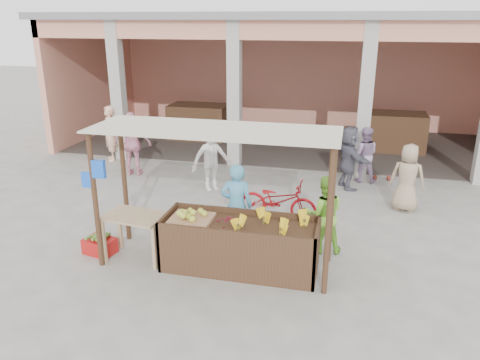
% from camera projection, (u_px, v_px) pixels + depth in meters
% --- Properties ---
extents(ground, '(60.00, 60.00, 0.00)m').
position_uv_depth(ground, '(212.00, 264.00, 8.11)').
color(ground, slate).
rests_on(ground, ground).
extents(market_building, '(14.40, 6.40, 4.20)m').
position_uv_depth(market_building, '(289.00, 61.00, 15.41)').
color(market_building, tan).
rests_on(market_building, ground).
extents(fruit_stall, '(2.60, 0.95, 0.80)m').
position_uv_depth(fruit_stall, '(240.00, 247.00, 7.87)').
color(fruit_stall, '#49301D').
rests_on(fruit_stall, ground).
extents(stall_awning, '(4.09, 1.35, 2.39)m').
position_uv_depth(stall_awning, '(210.00, 154.00, 7.52)').
color(stall_awning, '#49301D').
rests_on(stall_awning, ground).
extents(banana_heap, '(1.16, 0.63, 0.21)m').
position_uv_depth(banana_heap, '(270.00, 222.00, 7.58)').
color(banana_heap, gold).
rests_on(banana_heap, fruit_stall).
extents(melon_tray, '(0.70, 0.61, 0.19)m').
position_uv_depth(melon_tray, '(192.00, 216.00, 7.88)').
color(melon_tray, '#AB7B58').
rests_on(melon_tray, fruit_stall).
extents(berry_heap, '(0.48, 0.40, 0.15)m').
position_uv_depth(berry_heap, '(228.00, 220.00, 7.74)').
color(berry_heap, maroon).
rests_on(berry_heap, fruit_stall).
extents(side_table, '(1.10, 0.81, 0.83)m').
position_uv_depth(side_table, '(135.00, 222.00, 8.10)').
color(side_table, tan).
rests_on(side_table, ground).
extents(papaya_pile, '(0.78, 0.44, 0.22)m').
position_uv_depth(papaya_pile, '(134.00, 209.00, 8.02)').
color(papaya_pile, '#47862B').
rests_on(papaya_pile, side_table).
extents(red_crate, '(0.61, 0.49, 0.28)m').
position_uv_depth(red_crate, '(100.00, 246.00, 8.46)').
color(red_crate, '#AF1412').
rests_on(red_crate, ground).
extents(plantain_bundle, '(0.41, 0.29, 0.08)m').
position_uv_depth(plantain_bundle, '(99.00, 237.00, 8.40)').
color(plantain_bundle, '#598A32').
rests_on(plantain_bundle, red_crate).
extents(produce_sacks, '(0.79, 0.49, 0.60)m').
position_uv_depth(produce_sacks, '(383.00, 170.00, 12.18)').
color(produce_sacks, maroon).
rests_on(produce_sacks, ground).
extents(vendor_blue, '(0.71, 0.57, 1.72)m').
position_uv_depth(vendor_blue, '(236.00, 203.00, 8.47)').
color(vendor_blue, '#52A6CE').
rests_on(vendor_blue, ground).
extents(vendor_green, '(0.80, 0.55, 1.53)m').
position_uv_depth(vendor_green, '(324.00, 212.00, 8.34)').
color(vendor_green, '#7BC236').
rests_on(vendor_green, ground).
extents(motorcycle, '(0.76, 1.77, 0.90)m').
position_uv_depth(motorcycle, '(278.00, 200.00, 9.76)').
color(motorcycle, maroon).
rests_on(motorcycle, ground).
extents(shopper_a, '(1.24, 1.19, 1.79)m').
position_uv_depth(shopper_a, '(212.00, 155.00, 11.35)').
color(shopper_a, silver).
rests_on(shopper_a, ground).
extents(shopper_b, '(1.15, 0.72, 1.83)m').
position_uv_depth(shopper_b, '(133.00, 142.00, 12.47)').
color(shopper_b, pink).
rests_on(shopper_b, ground).
extents(shopper_c, '(0.89, 0.66, 1.67)m').
position_uv_depth(shopper_c, '(408.00, 174.00, 10.15)').
color(shopper_c, '#9E866A').
rests_on(shopper_c, ground).
extents(shopper_d, '(1.21, 1.66, 1.67)m').
position_uv_depth(shopper_d, '(349.00, 156.00, 11.50)').
color(shopper_d, '#555363').
rests_on(shopper_d, ground).
extents(shopper_e, '(0.76, 0.79, 1.70)m').
position_uv_depth(shopper_e, '(110.00, 132.00, 13.77)').
color(shopper_e, '#FBBA96').
rests_on(shopper_e, ground).
extents(shopper_f, '(0.77, 0.44, 1.58)m').
position_uv_depth(shopper_f, '(364.00, 152.00, 11.98)').
color(shopper_f, '#9B7EA4').
rests_on(shopper_f, ground).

